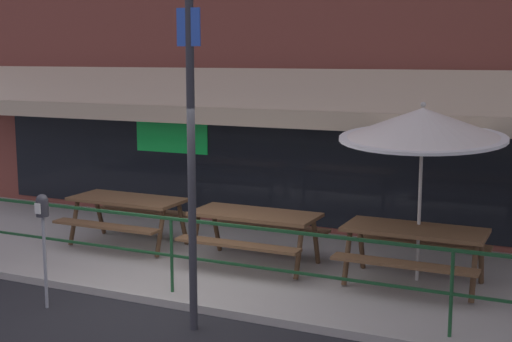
% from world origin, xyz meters
% --- Properties ---
extents(ground_plane, '(120.00, 120.00, 0.00)m').
position_xyz_m(ground_plane, '(0.00, 0.00, 0.00)').
color(ground_plane, black).
extents(patio_deck, '(15.00, 4.00, 0.10)m').
position_xyz_m(patio_deck, '(0.00, 2.00, 0.05)').
color(patio_deck, '#9E998E').
rests_on(patio_deck, ground).
extents(patio_railing, '(13.84, 0.04, 0.97)m').
position_xyz_m(patio_railing, '(0.00, 0.30, 0.80)').
color(patio_railing, '#194723').
rests_on(patio_railing, patio_deck).
extents(picnic_table_left, '(1.80, 1.42, 0.76)m').
position_xyz_m(picnic_table_left, '(-1.80, 1.92, 0.71)').
color(picnic_table_left, brown).
rests_on(picnic_table_left, patio_deck).
extents(picnic_table_centre, '(1.80, 1.42, 0.76)m').
position_xyz_m(picnic_table_centre, '(0.45, 1.81, 0.71)').
color(picnic_table_centre, brown).
rests_on(picnic_table_centre, patio_deck).
extents(picnic_table_right, '(1.80, 1.42, 0.76)m').
position_xyz_m(picnic_table_right, '(2.71, 1.85, 0.71)').
color(picnic_table_right, brown).
rests_on(picnic_table_right, patio_deck).
extents(patio_umbrella_right, '(2.14, 2.14, 2.38)m').
position_xyz_m(patio_umbrella_right, '(2.71, 2.08, 2.18)').
color(patio_umbrella_right, '#B7B2A8').
rests_on(patio_umbrella_right, patio_deck).
extents(parking_meter_far, '(0.15, 0.16, 1.42)m').
position_xyz_m(parking_meter_far, '(-1.23, -0.62, 1.15)').
color(parking_meter_far, gray).
rests_on(parking_meter_far, ground).
extents(street_sign_pole, '(0.28, 0.09, 4.66)m').
position_xyz_m(street_sign_pole, '(0.74, -0.45, 2.39)').
color(street_sign_pole, '#2D2D33').
rests_on(street_sign_pole, ground).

